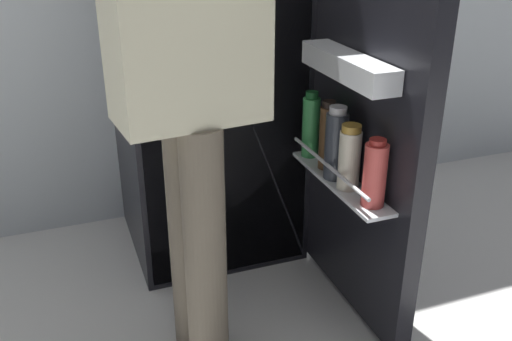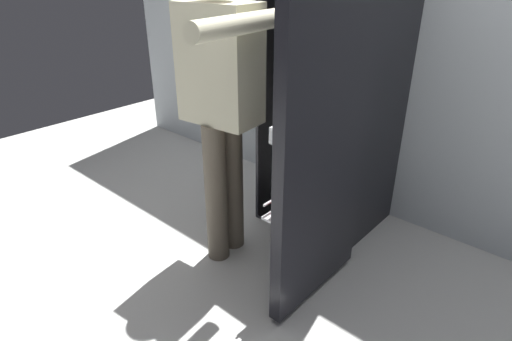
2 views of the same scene
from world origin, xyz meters
name	(u,v)px [view 1 (image 1 of 2)]	position (x,y,z in m)	size (l,w,h in m)	color
ground_plane	(253,313)	(0.00, 0.00, 0.00)	(6.05, 6.05, 0.00)	silver
refrigerator	(215,46)	(0.03, 0.49, 0.84)	(0.70, 1.24, 1.67)	black
person	(191,64)	(-0.21, -0.12, 0.93)	(0.55, 0.66, 1.57)	#665B4C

